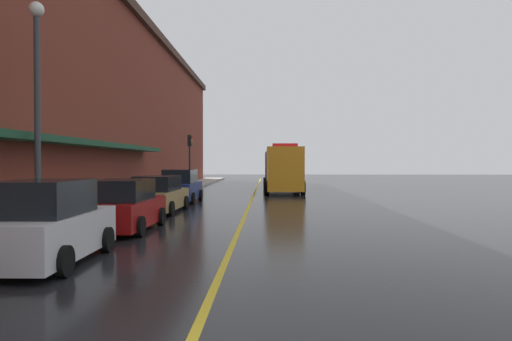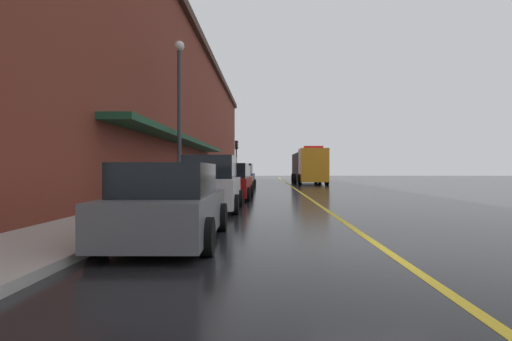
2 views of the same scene
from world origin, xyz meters
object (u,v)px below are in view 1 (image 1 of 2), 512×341
(parked_car_2, at_px, (123,207))
(traffic_light_near, at_px, (190,151))
(parked_car_1, at_px, (47,225))
(parked_car_4, at_px, (181,187))
(street_lamp_left, at_px, (37,92))
(parking_meter_2, at_px, (72,200))
(parked_car_3, at_px, (159,195))
(utility_truck, at_px, (282,170))

(parked_car_2, distance_m, traffic_light_near, 21.95)
(parked_car_1, height_order, traffic_light_near, traffic_light_near)
(parked_car_2, bearing_deg, parked_car_4, 1.57)
(street_lamp_left, bearing_deg, parking_meter_2, 60.19)
(parked_car_3, bearing_deg, utility_truck, -20.87)
(parked_car_3, relative_size, parking_meter_2, 3.61)
(traffic_light_near, bearing_deg, parked_car_4, -83.13)
(parked_car_2, xyz_separation_m, street_lamp_left, (-2.09, -1.55, 3.60))
(parked_car_1, bearing_deg, street_lamp_left, 28.15)
(parked_car_1, relative_size, parking_meter_2, 3.15)
(parked_car_2, bearing_deg, street_lamp_left, 127.42)
(parked_car_1, height_order, parking_meter_2, parked_car_1)
(parked_car_4, height_order, traffic_light_near, traffic_light_near)
(parking_meter_2, height_order, traffic_light_near, traffic_light_near)
(parked_car_2, relative_size, utility_truck, 0.46)
(street_lamp_left, xyz_separation_m, traffic_light_near, (0.66, 23.32, -1.24))
(parked_car_1, relative_size, parked_car_3, 0.87)
(parking_meter_2, relative_size, traffic_light_near, 0.31)
(parked_car_4, xyz_separation_m, traffic_light_near, (-1.29, 10.73, 2.29))
(parked_car_4, height_order, street_lamp_left, street_lamp_left)
(parking_meter_2, bearing_deg, traffic_light_near, 89.84)
(parked_car_3, distance_m, street_lamp_left, 8.26)
(parked_car_3, relative_size, traffic_light_near, 1.12)
(parked_car_2, bearing_deg, parking_meter_2, 109.52)
(parked_car_2, height_order, utility_truck, utility_truck)
(parked_car_3, xyz_separation_m, traffic_light_near, (-1.31, 16.16, 2.37))
(parked_car_1, height_order, utility_truck, utility_truck)
(parking_meter_2, bearing_deg, parked_car_2, 18.66)
(street_lamp_left, bearing_deg, parked_car_3, 74.65)
(parked_car_2, distance_m, utility_truck, 20.94)
(parking_meter_2, xyz_separation_m, traffic_light_near, (0.06, 22.28, 2.10))
(parked_car_4, bearing_deg, parked_car_2, -178.47)
(traffic_light_near, bearing_deg, utility_truck, -13.10)
(parked_car_3, height_order, traffic_light_near, traffic_light_near)
(utility_truck, xyz_separation_m, parking_meter_2, (-7.43, -20.56, -0.64))
(utility_truck, bearing_deg, parking_meter_2, -21.18)
(parked_car_4, bearing_deg, parking_meter_2, 174.13)
(parked_car_2, bearing_deg, utility_truck, -15.64)
(parked_car_2, distance_m, parked_car_3, 5.62)
(parked_car_2, bearing_deg, parked_car_1, 179.12)
(traffic_light_near, bearing_deg, parked_car_2, -86.24)
(parked_car_3, distance_m, utility_truck, 15.69)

